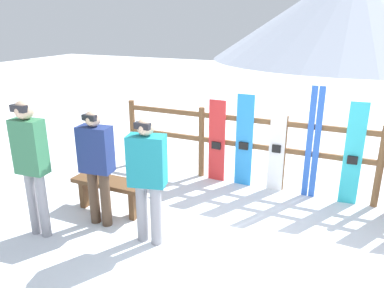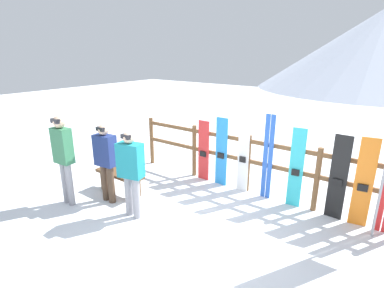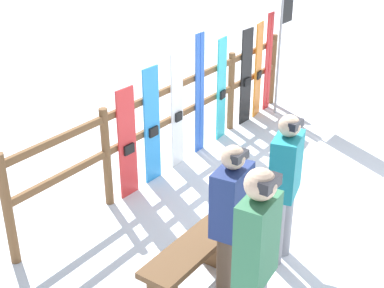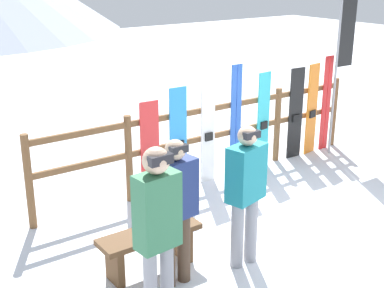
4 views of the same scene
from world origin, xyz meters
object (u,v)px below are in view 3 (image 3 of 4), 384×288
object	(u,v)px
ski_pair_blue	(200,94)
ski_pair_red	(268,62)
bench	(190,259)
snowboard_cyan	(221,90)
person_navy	(231,215)
snowboard_red	(127,144)
person_plaid_green	(256,256)
snowboard_white	(177,111)
snowboard_blue	(152,126)
snowboard_black_stripe	(246,77)
snowboard_orange	(258,70)
person_teal	(285,180)

from	to	relation	value
ski_pair_blue	ski_pair_red	world-z (taller)	ski_pair_blue
bench	snowboard_cyan	bearing A→B (deg)	27.77
person_navy	snowboard_red	size ratio (longest dim) A/B	1.13
snowboard_cyan	ski_pair_red	bearing A→B (deg)	0.13
person_plaid_green	snowboard_cyan	distance (m)	4.33
snowboard_red	snowboard_white	world-z (taller)	snowboard_white
snowboard_blue	ski_pair_red	distance (m)	3.08
snowboard_blue	snowboard_cyan	distance (m)	1.62
snowboard_red	snowboard_white	bearing A→B (deg)	0.01
bench	snowboard_cyan	distance (m)	3.49
person_plaid_green	ski_pair_red	world-z (taller)	person_plaid_green
person_navy	ski_pair_red	size ratio (longest dim) A/B	0.95
bench	snowboard_white	bearing A→B (deg)	39.27
bench	person_plaid_green	bearing A→B (deg)	-116.30
person_navy	snowboard_red	xyz separation A→B (m)	(0.89, 1.98, -0.21)
ski_pair_red	person_plaid_green	bearing A→B (deg)	-153.15
person_plaid_green	snowboard_black_stripe	xyz separation A→B (m)	(4.23, 2.51, -0.28)
snowboard_white	ski_pair_red	distance (m)	2.55
snowboard_blue	snowboard_cyan	world-z (taller)	snowboard_cyan
snowboard_orange	bench	bearing A→B (deg)	-158.85
snowboard_black_stripe	snowboard_orange	bearing A→B (deg)	0.00
snowboard_black_stripe	snowboard_blue	bearing A→B (deg)	-180.00
person_navy	snowboard_white	world-z (taller)	snowboard_white
person_navy	person_plaid_green	xyz separation A→B (m)	(-0.53, -0.53, 0.14)
person_navy	snowboard_orange	bearing A→B (deg)	25.89
snowboard_red	snowboard_cyan	distance (m)	2.08
person_plaid_green	snowboard_cyan	world-z (taller)	person_plaid_green
ski_pair_blue	person_navy	bearing A→B (deg)	-140.54
snowboard_red	snowboard_orange	distance (m)	3.19
person_plaid_green	ski_pair_red	bearing A→B (deg)	26.85
person_plaid_green	snowboard_red	world-z (taller)	person_plaid_green
snowboard_white	snowboard_cyan	world-z (taller)	snowboard_white
person_navy	snowboard_blue	bearing A→B (deg)	55.55
person_teal	person_navy	bearing A→B (deg)	172.64
person_teal	person_navy	xyz separation A→B (m)	(-0.81, 0.10, -0.01)
bench	ski_pair_blue	size ratio (longest dim) A/B	0.65
ski_pair_blue	ski_pair_red	xyz separation A→B (m)	(2.02, 0.00, -0.04)
snowboard_cyan	person_navy	bearing A→B (deg)	-146.34
snowboard_white	snowboard_black_stripe	xyz separation A→B (m)	(1.81, -0.00, -0.02)
person_navy	snowboard_cyan	world-z (taller)	person_navy
snowboard_orange	ski_pair_red	distance (m)	0.36
person_teal	snowboard_red	world-z (taller)	person_teal
snowboard_red	ski_pair_red	world-z (taller)	ski_pair_red
person_teal	snowboard_white	distance (m)	2.35
ski_pair_blue	ski_pair_red	distance (m)	2.02
ski_pair_blue	snowboard_cyan	bearing A→B (deg)	-0.34
ski_pair_red	person_navy	bearing A→B (deg)	-155.89
snowboard_white	snowboard_cyan	bearing A→B (deg)	-0.00
ski_pair_blue	person_teal	bearing A→B (deg)	-127.45
snowboard_blue	snowboard_orange	xyz separation A→B (m)	(2.72, 0.00, 0.02)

